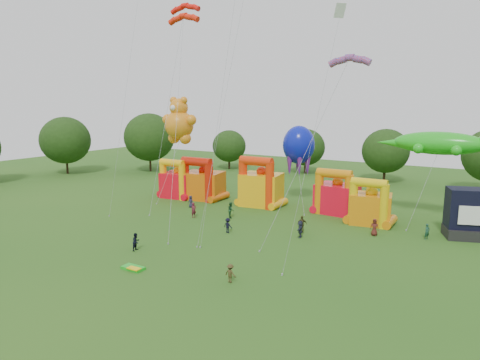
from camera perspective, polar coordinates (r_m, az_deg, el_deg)
The scene contains 23 objects.
ground at distance 36.95m, azimuth -15.08°, elevation -12.43°, with size 160.00×160.00×0.00m, color #265818.
tree_ring at distance 36.31m, azimuth -16.11°, elevation -2.52°, with size 122.29×124.37×12.07m.
bouncy_castle_0 at distance 64.96m, azimuth -8.34°, elevation -0.35°, with size 5.11×4.31×5.92m.
bouncy_castle_1 at distance 63.45m, azimuth -5.06°, elevation -0.40°, with size 6.25×5.38×6.36m.
bouncy_castle_2 at distance 59.03m, azimuth 2.73°, elevation -0.93°, with size 5.86×4.95×6.99m.
bouncy_castle_3 at distance 56.29m, azimuth 12.73°, elevation -2.12°, with size 5.31×4.41×5.94m.
bouncy_castle_4 at distance 52.36m, azimuth 16.99°, elevation -3.36°, with size 5.10×4.37×5.60m.
teddy_bear_kite at distance 61.82m, azimuth -8.59°, elevation 5.45°, with size 5.79×6.03×15.05m.
gecko_kite at distance 54.20m, azimuth 24.11°, elevation 1.66°, with size 13.28×8.40×10.91m.
octopus_kite at distance 59.55m, azimuth 7.99°, elevation 1.42°, with size 6.22×8.97×11.04m.
parafoil_kites at distance 46.05m, azimuth -3.23°, elevation 6.80°, with size 28.55×16.75×27.93m.
diamond_kites at distance 44.53m, azimuth -4.97°, elevation 10.81°, with size 29.37×12.24×34.62m.
folded_kite_bundle at distance 38.34m, azimuth -14.05°, elevation -11.31°, with size 2.01×1.11×0.31m.
spectator_0 at distance 58.75m, azimuth -6.59°, elevation -2.87°, with size 0.79×0.51×1.62m, color #212138.
spectator_1 at distance 53.39m, azimuth -6.19°, elevation -4.02°, with size 0.70×0.46×1.93m, color maroon.
spectator_2 at distance 53.14m, azimuth -1.21°, elevation -4.01°, with size 0.95×0.74×1.95m, color #1A4121.
spectator_3 at distance 47.05m, azimuth -1.62°, elevation -6.08°, with size 1.07×0.62×1.66m, color black.
spectator_4 at distance 47.56m, azimuth 8.26°, elevation -5.85°, with size 1.11×0.46×1.89m, color #403B19.
spectator_5 at distance 45.86m, azimuth 8.02°, elevation -6.50°, with size 1.69×0.54×1.83m, color #262A40.
spectator_6 at distance 48.24m, azimuth 17.49°, elevation -6.02°, with size 0.91×0.59×1.85m, color #501E17.
spectator_7 at distance 48.83m, azimuth 23.68°, elevation -6.33°, with size 0.61×0.40×1.68m, color #1B4531.
spectator_8 at distance 42.74m, azimuth -13.68°, elevation -8.01°, with size 0.84×0.65×1.73m, color black.
spectator_9 at distance 34.54m, azimuth -1.29°, elevation -12.34°, with size 0.98×0.57×1.52m, color #3F3519.
Camera 1 is at (25.13, -23.22, 13.96)m, focal length 32.00 mm.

